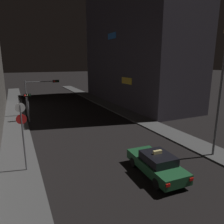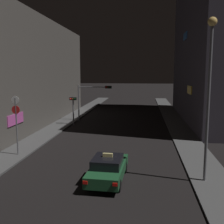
{
  "view_description": "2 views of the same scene",
  "coord_description": "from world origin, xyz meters",
  "px_view_note": "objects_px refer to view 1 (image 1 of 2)",
  "views": [
    {
      "loc": [
        -6.5,
        0.46,
        6.8
      ],
      "look_at": [
        1.69,
        18.0,
        2.13
      ],
      "focal_mm": 33.49,
      "sensor_mm": 36.0,
      "label": 1
    },
    {
      "loc": [
        2.85,
        -4.74,
        6.11
      ],
      "look_at": [
        0.08,
        18.8,
        2.65
      ],
      "focal_mm": 43.4,
      "sensor_mm": 36.0,
      "label": 2
    }
  ],
  "objects_px": {
    "traffic_light_left_kerb": "(28,101)",
    "traffic_light_overhead": "(40,89)",
    "sign_pole_left": "(23,131)",
    "taxi": "(156,164)",
    "street_lamp_near_block": "(222,76)"
  },
  "relations": [
    {
      "from": "sign_pole_left",
      "to": "street_lamp_near_block",
      "type": "relative_size",
      "value": 0.49
    },
    {
      "from": "traffic_light_left_kerb",
      "to": "traffic_light_overhead",
      "type": "bearing_deg",
      "value": 57.4
    },
    {
      "from": "taxi",
      "to": "street_lamp_near_block",
      "type": "distance_m",
      "value": 7.45
    },
    {
      "from": "street_lamp_near_block",
      "to": "taxi",
      "type": "bearing_deg",
      "value": -176.17
    },
    {
      "from": "sign_pole_left",
      "to": "traffic_light_overhead",
      "type": "bearing_deg",
      "value": 79.49
    },
    {
      "from": "traffic_light_left_kerb",
      "to": "street_lamp_near_block",
      "type": "relative_size",
      "value": 0.38
    },
    {
      "from": "taxi",
      "to": "traffic_light_overhead",
      "type": "xyz_separation_m",
      "value": [
        -4.47,
        18.59,
        2.64
      ]
    },
    {
      "from": "traffic_light_overhead",
      "to": "sign_pole_left",
      "type": "relative_size",
      "value": 1.06
    },
    {
      "from": "taxi",
      "to": "sign_pole_left",
      "type": "height_order",
      "value": "sign_pole_left"
    },
    {
      "from": "taxi",
      "to": "traffic_light_overhead",
      "type": "distance_m",
      "value": 19.3
    },
    {
      "from": "traffic_light_left_kerb",
      "to": "taxi",
      "type": "bearing_deg",
      "value": -68.68
    },
    {
      "from": "traffic_light_overhead",
      "to": "traffic_light_left_kerb",
      "type": "relative_size",
      "value": 1.36
    },
    {
      "from": "taxi",
      "to": "traffic_light_left_kerb",
      "type": "height_order",
      "value": "traffic_light_left_kerb"
    },
    {
      "from": "taxi",
      "to": "sign_pole_left",
      "type": "relative_size",
      "value": 1.05
    },
    {
      "from": "traffic_light_left_kerb",
      "to": "street_lamp_near_block",
      "type": "xyz_separation_m",
      "value": [
        11.61,
        -15.52,
        3.4
      ]
    }
  ]
}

